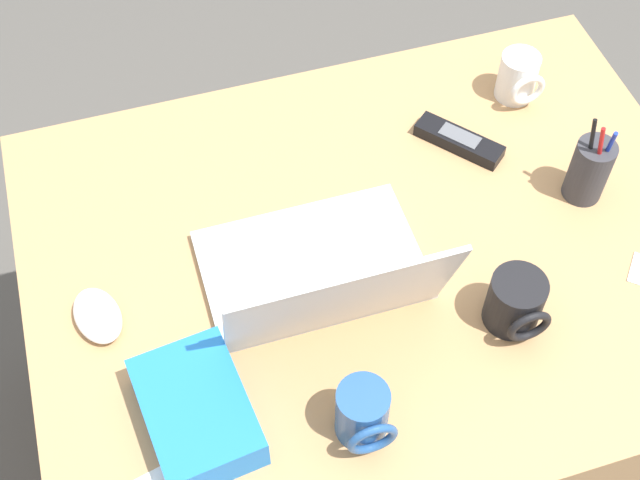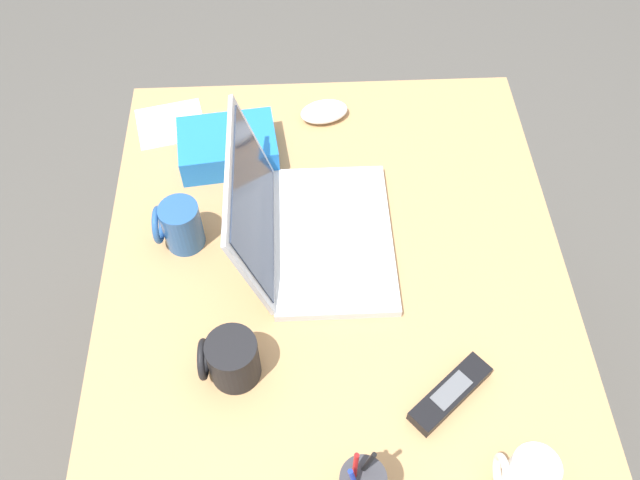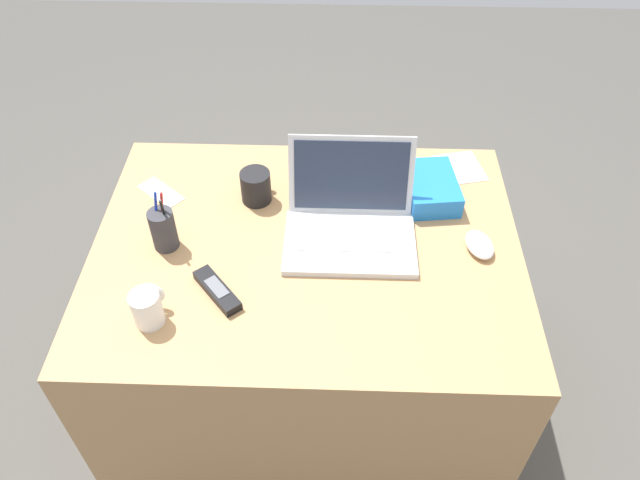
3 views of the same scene
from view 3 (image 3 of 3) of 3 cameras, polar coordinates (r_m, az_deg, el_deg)
name	(u,v)px [view 3 (image 3 of 3)]	position (r m, az deg, el deg)	size (l,w,h in m)	color
ground_plane	(310,388)	(2.21, -0.96, -13.47)	(6.00, 6.00, 0.00)	#4C4944
desk	(308,326)	(1.91, -1.09, -7.93)	(1.13, 0.86, 0.71)	tan
laptop	(350,221)	(1.64, 2.79, 1.73)	(0.34, 0.30, 0.23)	silver
computer_mouse	(480,245)	(1.67, 14.46, -0.47)	(0.07, 0.11, 0.03)	white
coffee_mug_white	(354,164)	(1.82, 3.16, 7.02)	(0.07, 0.09, 0.10)	#26518C
coffee_mug_tall	(256,186)	(1.75, -5.90, 4.99)	(0.08, 0.10, 0.09)	black
coffee_mug_spare	(147,307)	(1.50, -15.58, -5.96)	(0.07, 0.08, 0.09)	white
cordless_phone	(217,290)	(1.54, -9.42, -4.58)	(0.14, 0.15, 0.03)	black
pen_holder	(163,229)	(1.65, -14.20, 0.99)	(0.07, 0.07, 0.17)	#333338
snack_bag	(431,188)	(1.79, 10.12, 4.74)	(0.14, 0.20, 0.06)	blue
paper_note_near_laptop	(460,168)	(1.92, 12.73, 6.49)	(0.13, 0.14, 0.00)	white
paper_note_left	(161,193)	(1.85, -14.41, 4.24)	(0.15, 0.06, 0.00)	white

